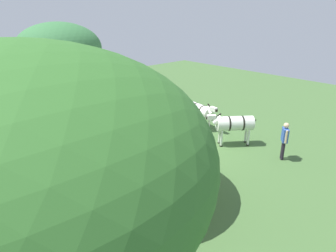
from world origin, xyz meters
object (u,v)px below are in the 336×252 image
at_px(acacia_tree_behind_hut, 20,162).
at_px(patio_chair_near_lawn, 113,126).
at_px(acacia_tree_far_lawn, 59,48).
at_px(patio_chair_east_end, 137,143).
at_px(shade_umbrella, 125,92).
at_px(patio_dining_table, 127,131).
at_px(guest_beside_umbrella, 113,114).
at_px(zebra_by_umbrella, 201,111).
at_px(standing_watcher, 285,138).
at_px(thatched_hut, 130,131).
at_px(zebra_nearest_camera, 234,124).

bearing_deg(acacia_tree_behind_hut, patio_chair_near_lawn, -35.97).
bearing_deg(acacia_tree_far_lawn, acacia_tree_behind_hut, 154.14).
distance_m(patio_chair_near_lawn, acacia_tree_far_lawn, 4.54).
bearing_deg(patio_chair_east_end, shade_umbrella, 90.00).
bearing_deg(shade_umbrella, patio_chair_east_end, 165.40).
bearing_deg(patio_dining_table, acacia_tree_behind_hut, 140.33).
bearing_deg(shade_umbrella, guest_beside_umbrella, -14.00).
height_order(zebra_by_umbrella, acacia_tree_far_lawn, acacia_tree_far_lawn).
bearing_deg(standing_watcher, patio_dining_table, 86.21).
xyz_separation_m(guest_beside_umbrella, acacia_tree_behind_hut, (-9.97, 7.24, 3.73)).
bearing_deg(thatched_hut, patio_chair_east_end, -40.58).
height_order(shade_umbrella, acacia_tree_far_lawn, acacia_tree_far_lawn).
relative_size(zebra_nearest_camera, acacia_tree_behind_hut, 0.34).
relative_size(patio_chair_near_lawn, guest_beside_umbrella, 0.58).
height_order(shade_umbrella, zebra_by_umbrella, shade_umbrella).
relative_size(standing_watcher, acacia_tree_behind_hut, 0.29).
xyz_separation_m(zebra_nearest_camera, zebra_by_umbrella, (2.50, -0.54, -0.10)).
xyz_separation_m(patio_chair_east_end, standing_watcher, (-4.54, -4.24, 0.47)).
distance_m(patio_chair_east_end, acacia_tree_behind_hut, 10.35).
xyz_separation_m(thatched_hut, guest_beside_umbrella, (5.38, -2.78, -1.45)).
bearing_deg(patio_chair_east_end, patio_chair_near_lawn, 95.30).
distance_m(zebra_nearest_camera, zebra_by_umbrella, 2.56).
bearing_deg(patio_dining_table, patio_chair_near_lawn, -4.00).
bearing_deg(patio_dining_table, guest_beside_umbrella, -14.00).
bearing_deg(patio_chair_near_lawn, zebra_nearest_camera, 130.44).
relative_size(thatched_hut, zebra_nearest_camera, 2.66).
bearing_deg(acacia_tree_far_lawn, thatched_hut, 177.61).
xyz_separation_m(thatched_hut, acacia_tree_far_lawn, (5.04, -0.21, 2.10)).
distance_m(zebra_by_umbrella, acacia_tree_behind_hut, 13.63).
distance_m(shade_umbrella, patio_dining_table, 1.87).
bearing_deg(shade_umbrella, patio_chair_near_lawn, -4.00).
distance_m(standing_watcher, acacia_tree_far_lawn, 10.05).
height_order(shade_umbrella, patio_chair_near_lawn, shade_umbrella).
bearing_deg(standing_watcher, acacia_tree_far_lawn, 92.04).
height_order(patio_dining_table, acacia_tree_far_lawn, acacia_tree_far_lawn).
height_order(thatched_hut, shade_umbrella, thatched_hut).
bearing_deg(shade_umbrella, acacia_tree_far_lawn, 55.97).
bearing_deg(zebra_by_umbrella, acacia_tree_behind_hut, 42.12).
relative_size(shade_umbrella, standing_watcher, 2.60).
bearing_deg(zebra_nearest_camera, patio_dining_table, 83.79).
distance_m(zebra_by_umbrella, acacia_tree_far_lawn, 7.58).
relative_size(thatched_hut, shade_umbrella, 1.23).
relative_size(zebra_by_umbrella, acacia_tree_behind_hut, 0.38).
relative_size(patio_dining_table, acacia_tree_behind_hut, 0.30).
xyz_separation_m(acacia_tree_far_lawn, acacia_tree_behind_hut, (-9.63, 4.67, 0.19)).
relative_size(shade_umbrella, patio_chair_east_end, 4.77).
relative_size(patio_dining_table, guest_beside_umbrella, 1.10).
relative_size(patio_dining_table, patio_chair_east_end, 1.91).
relative_size(thatched_hut, acacia_tree_behind_hut, 0.91).
xyz_separation_m(patio_chair_near_lawn, guest_beside_umbrella, (0.49, -0.35, 0.42)).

